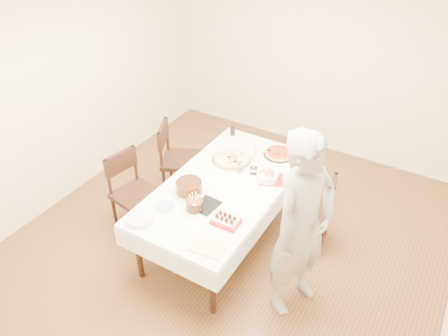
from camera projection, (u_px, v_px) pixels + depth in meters
The scene contains 22 objects.
floor at pixel (229, 243), 4.95m from camera, with size 5.00×5.00×0.00m, color #50301B.
wall_back at pixel (322, 59), 5.93m from camera, with size 4.50×0.04×2.70m, color white.
wall_left at pixel (65, 91), 5.11m from camera, with size 0.04×5.00×2.70m, color white.
dining_table at pixel (224, 212), 4.83m from camera, with size 1.14×2.14×0.75m, color white.
chair_right_savory at pixel (311, 211), 4.73m from camera, with size 0.45×0.45×0.89m, color black, non-canonical shape.
chair_left_savory at pixel (182, 160), 5.44m from camera, with size 0.51×0.51×0.99m, color black, non-canonical shape.
chair_left_dessert at pixel (136, 195), 4.89m from camera, with size 0.50×0.50×0.98m, color black, non-canonical shape.
person at pixel (302, 227), 3.79m from camera, with size 0.69×0.45×1.89m, color #A7A29D.
pizza_white at pixel (232, 158), 4.98m from camera, with size 0.46×0.46×0.04m, color beige.
pizza_pepperoni at pixel (279, 153), 5.07m from camera, with size 0.36×0.36×0.04m, color red.
red_placemat at pixel (272, 179), 4.69m from camera, with size 0.25×0.25×0.01m, color #B21E1E.
pasta_bowl at pixel (268, 176), 4.66m from camera, with size 0.24×0.24×0.08m, color white.
taper_candle at pixel (254, 158), 4.67m from camera, with size 0.09×0.09×0.39m, color white.
shaker_pair at pixel (239, 168), 4.76m from camera, with size 0.10×0.10×0.11m, color white, non-canonical shape.
cola_glass at pixel (233, 131), 5.42m from camera, with size 0.06×0.06×0.11m, color black.
layer_cake at pixel (189, 187), 4.46m from camera, with size 0.34×0.34×0.13m, color #331C0C.
cake_board at pixel (205, 205), 4.34m from camera, with size 0.27×0.27×0.01m, color black.
birthday_cake at pixel (194, 202), 4.23m from camera, with size 0.17×0.17×0.16m, color #3D1E10.
strawberry_box at pixel (226, 221), 4.10m from camera, with size 0.26×0.17×0.07m, color #AE1B13, non-canonical shape.
box_lid at pixel (207, 247), 3.86m from camera, with size 0.31×0.21×0.03m, color beige.
plate_stack at pixel (140, 219), 4.13m from camera, with size 0.26×0.26×0.05m, color white.
china_plate at pixel (165, 207), 4.31m from camera, with size 0.20×0.20×0.01m, color white.
Camera 1 is at (1.77, -3.08, 3.54)m, focal length 35.00 mm.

